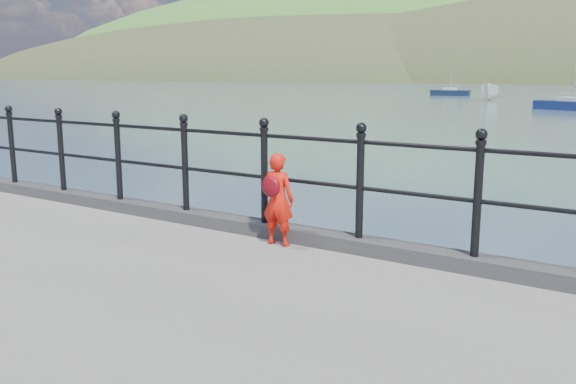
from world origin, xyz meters
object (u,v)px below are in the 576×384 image
Objects in this scene: railing at (310,169)px; child at (277,199)px; sailboat_left at (450,93)px; sailboat_port at (573,106)px; launch_white at (490,92)px.

child is (-0.25, -0.26, -0.31)m from railing.
child is 0.15× the size of sailboat_left.
sailboat_port is (-3.76, 45.98, -1.17)m from child.
railing is 61.31m from launch_white.
railing is 18.04× the size of child.
sailboat_port reaches higher than railing.
railing is at bearing -63.88° from sailboat_port.
sailboat_left is at bearing 146.87° from sailboat_port.
sailboat_port is (-4.01, 45.72, -1.48)m from railing.
child reaches higher than launch_white.
launch_white is 13.35m from sailboat_left.
sailboat_port is at bearing -61.20° from sailboat_left.
child is at bearing -133.93° from railing.
child is at bearing -64.21° from sailboat_port.
railing reaches higher than child.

